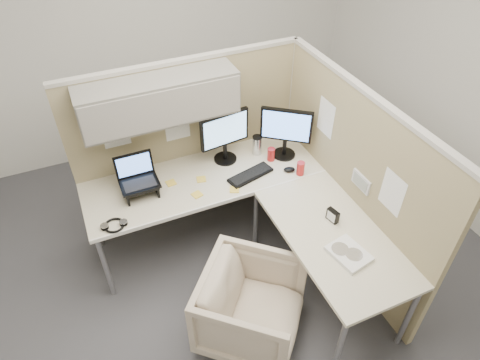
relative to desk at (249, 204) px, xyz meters
name	(u,v)px	position (x,y,z in m)	size (l,w,h in m)	color
ground	(241,274)	(-0.12, -0.13, -0.69)	(4.50, 4.50, 0.00)	#3E3D43
partition_back	(177,125)	(-0.34, 0.70, 0.41)	(2.00, 0.36, 1.63)	tan
partition_right	(347,180)	(0.78, -0.19, 0.13)	(0.07, 2.03, 1.63)	tan
desk	(249,204)	(0.00, 0.00, 0.00)	(2.00, 1.98, 0.73)	beige
office_chair	(251,304)	(-0.27, -0.64, -0.33)	(0.69, 0.65, 0.71)	beige
monitor_left	(225,134)	(0.03, 0.56, 0.32)	(0.44, 0.20, 0.47)	black
monitor_right	(286,129)	(0.53, 0.41, 0.32)	(0.37, 0.29, 0.47)	black
laptop_station	(139,181)	(-0.76, 0.43, 0.16)	(0.30, 0.26, 0.31)	black
keyboard	(250,175)	(0.13, 0.26, 0.05)	(0.40, 0.13, 0.02)	black
mouse	(289,170)	(0.46, 0.19, 0.06)	(0.10, 0.06, 0.03)	black
travel_mug	(257,145)	(0.32, 0.53, 0.13)	(0.09, 0.09, 0.18)	silver
soda_can_green	(301,168)	(0.53, 0.12, 0.10)	(0.07, 0.07, 0.12)	#B21E1E
soda_can_silver	(271,154)	(0.39, 0.39, 0.10)	(0.07, 0.07, 0.12)	#B21E1E
sticky_note_b	(234,190)	(-0.06, 0.16, 0.05)	(0.08, 0.08, 0.01)	gold
sticky_note_d	(201,179)	(-0.26, 0.39, 0.05)	(0.08, 0.08, 0.01)	gold
sticky_note_a	(197,195)	(-0.36, 0.22, 0.05)	(0.08, 0.08, 0.01)	gold
sticky_note_c	(171,183)	(-0.51, 0.44, 0.05)	(0.08, 0.08, 0.01)	gold
headphones	(114,225)	(-1.03, 0.14, 0.06)	(0.19, 0.17, 0.03)	black
paper_stack	(349,254)	(0.40, -0.78, 0.06)	(0.26, 0.31, 0.03)	white
desk_clock	(333,216)	(0.47, -0.45, 0.09)	(0.06, 0.11, 0.10)	black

